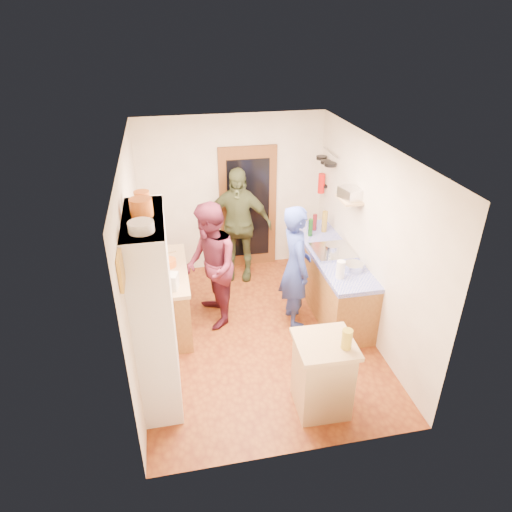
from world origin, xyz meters
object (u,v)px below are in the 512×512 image
object	(u,v)px
right_counter_base	(329,280)
island_base	(322,377)
person_back	(238,225)
person_hob	(299,268)
hutch_body	(154,311)
person_left	(212,265)

from	to	relation	value
right_counter_base	island_base	size ratio (longest dim) A/B	2.56
right_counter_base	person_back	xyz separation A→B (m)	(-1.18, 1.09, 0.52)
island_base	person_hob	bearing A→B (deg)	83.68
hutch_body	person_hob	size ratio (longest dim) A/B	1.24
right_counter_base	person_back	world-z (taller)	person_back
island_base	person_hob	world-z (taller)	person_hob
hutch_body	island_base	distance (m)	1.96
island_base	person_back	world-z (taller)	person_back
person_left	person_back	xyz separation A→B (m)	(0.56, 1.14, 0.04)
right_counter_base	person_hob	size ratio (longest dim) A/B	1.24
person_back	person_hob	bearing A→B (deg)	-50.58
person_left	person_back	distance (m)	1.27
island_base	person_left	bearing A→B (deg)	116.93
person_hob	person_left	size ratio (longest dim) A/B	0.99
person_hob	island_base	bearing A→B (deg)	172.83
hutch_body	person_left	world-z (taller)	hutch_body
person_hob	person_left	world-z (taller)	person_left
person_back	hutch_body	bearing A→B (deg)	-101.75
right_counter_base	person_hob	world-z (taller)	person_hob
hutch_body	person_left	xyz separation A→B (m)	(0.76, 1.25, -0.20)
island_base	person_left	size ratio (longest dim) A/B	0.48
right_counter_base	hutch_body	bearing A→B (deg)	-152.53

